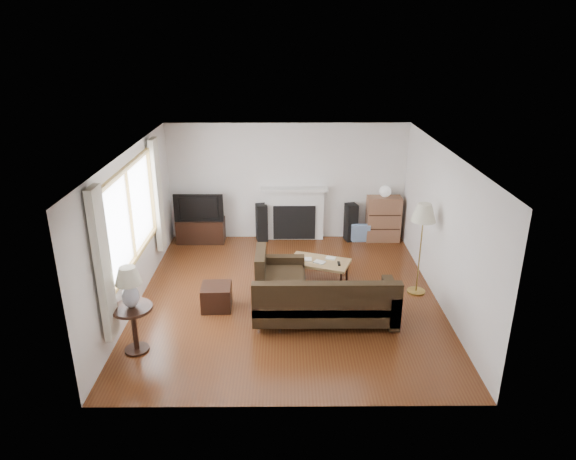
{
  "coord_description": "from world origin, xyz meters",
  "views": [
    {
      "loc": [
        -0.06,
        -7.73,
        4.2
      ],
      "look_at": [
        0.0,
        0.3,
        1.1
      ],
      "focal_mm": 32.0,
      "sensor_mm": 36.0,
      "label": 1
    }
  ],
  "objects_px": {
    "sectional_sofa": "(325,299)",
    "floor_lamp": "(420,249)",
    "side_table": "(135,329)",
    "coffee_table": "(319,271)",
    "tv_stand": "(201,230)",
    "bookshelf": "(383,219)"
  },
  "relations": [
    {
      "from": "bookshelf",
      "to": "coffee_table",
      "type": "bearing_deg",
      "value": -127.19
    },
    {
      "from": "tv_stand",
      "to": "sectional_sofa",
      "type": "distance_m",
      "value": 4.07
    },
    {
      "from": "coffee_table",
      "to": "side_table",
      "type": "relative_size",
      "value": 1.51
    },
    {
      "from": "bookshelf",
      "to": "coffee_table",
      "type": "height_order",
      "value": "bookshelf"
    },
    {
      "from": "bookshelf",
      "to": "sectional_sofa",
      "type": "bearing_deg",
      "value": -114.19
    },
    {
      "from": "sectional_sofa",
      "to": "coffee_table",
      "type": "bearing_deg",
      "value": 89.95
    },
    {
      "from": "bookshelf",
      "to": "floor_lamp",
      "type": "height_order",
      "value": "floor_lamp"
    },
    {
      "from": "coffee_table",
      "to": "side_table",
      "type": "height_order",
      "value": "side_table"
    },
    {
      "from": "floor_lamp",
      "to": "tv_stand",
      "type": "bearing_deg",
      "value": 150.0
    },
    {
      "from": "sectional_sofa",
      "to": "tv_stand",
      "type": "bearing_deg",
      "value": 126.21
    },
    {
      "from": "sectional_sofa",
      "to": "side_table",
      "type": "xyz_separation_m",
      "value": [
        -2.71,
        -0.77,
        -0.04
      ]
    },
    {
      "from": "tv_stand",
      "to": "bookshelf",
      "type": "height_order",
      "value": "bookshelf"
    },
    {
      "from": "sectional_sofa",
      "to": "coffee_table",
      "type": "distance_m",
      "value": 1.37
    },
    {
      "from": "floor_lamp",
      "to": "side_table",
      "type": "height_order",
      "value": "floor_lamp"
    },
    {
      "from": "floor_lamp",
      "to": "sectional_sofa",
      "type": "bearing_deg",
      "value": -150.59
    },
    {
      "from": "floor_lamp",
      "to": "side_table",
      "type": "relative_size",
      "value": 2.31
    },
    {
      "from": "tv_stand",
      "to": "sectional_sofa",
      "type": "height_order",
      "value": "sectional_sofa"
    },
    {
      "from": "coffee_table",
      "to": "side_table",
      "type": "distance_m",
      "value": 3.45
    },
    {
      "from": "sectional_sofa",
      "to": "floor_lamp",
      "type": "distance_m",
      "value": 1.95
    },
    {
      "from": "coffee_table",
      "to": "tv_stand",
      "type": "bearing_deg",
      "value": 161.29
    },
    {
      "from": "coffee_table",
      "to": "side_table",
      "type": "bearing_deg",
      "value": -121.83
    },
    {
      "from": "bookshelf",
      "to": "side_table",
      "type": "height_order",
      "value": "bookshelf"
    }
  ]
}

